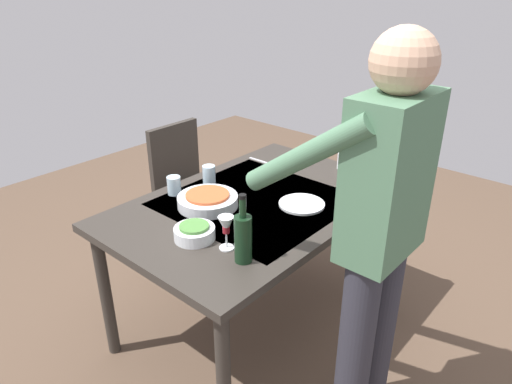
{
  "coord_description": "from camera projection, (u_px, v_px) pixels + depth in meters",
  "views": [
    {
      "loc": [
        1.6,
        1.39,
        1.83
      ],
      "look_at": [
        0.0,
        0.0,
        0.82
      ],
      "focal_mm": 32.72,
      "sensor_mm": 36.0,
      "label": 1
    }
  ],
  "objects": [
    {
      "name": "person_server",
      "position": [
        377.0,
        230.0,
        1.73
      ],
      "size": [
        0.42,
        0.61,
        1.69
      ],
      "color": "#2D2D38",
      "rests_on": "ground_plane"
    },
    {
      "name": "chair_near",
      "position": [
        186.0,
        183.0,
        3.17
      ],
      "size": [
        0.4,
        0.4,
        0.91
      ],
      "color": "black",
      "rests_on": "ground_plane"
    },
    {
      "name": "wine_glass_left",
      "position": [
        389.0,
        165.0,
        2.54
      ],
      "size": [
        0.07,
        0.07,
        0.15
      ],
      "color": "white",
      "rests_on": "dining_table"
    },
    {
      "name": "wine_bottle",
      "position": [
        243.0,
        237.0,
        1.84
      ],
      "size": [
        0.07,
        0.07,
        0.3
      ],
      "color": "black",
      "rests_on": "dining_table"
    },
    {
      "name": "side_bowl_salad",
      "position": [
        194.0,
        232.0,
        2.02
      ],
      "size": [
        0.18,
        0.18,
        0.07
      ],
      "color": "silver",
      "rests_on": "dining_table"
    },
    {
      "name": "dinner_plate_near",
      "position": [
        302.0,
        204.0,
        2.33
      ],
      "size": [
        0.23,
        0.23,
        0.01
      ],
      "primitive_type": "cylinder",
      "color": "silver",
      "rests_on": "dining_table"
    },
    {
      "name": "wine_glass_right",
      "position": [
        226.0,
        227.0,
        1.92
      ],
      "size": [
        0.07,
        0.07,
        0.15
      ],
      "color": "white",
      "rests_on": "dining_table"
    },
    {
      "name": "water_cup_far_left",
      "position": [
        344.0,
        161.0,
        2.74
      ],
      "size": [
        0.08,
        0.08,
        0.1
      ],
      "primitive_type": "cylinder",
      "color": "silver",
      "rests_on": "dining_table"
    },
    {
      "name": "water_cup_near_right",
      "position": [
        209.0,
        175.0,
        2.54
      ],
      "size": [
        0.07,
        0.07,
        0.11
      ],
      "primitive_type": "cylinder",
      "color": "silver",
      "rests_on": "dining_table"
    },
    {
      "name": "dining_table",
      "position": [
        256.0,
        214.0,
        2.41
      ],
      "size": [
        1.48,
        0.97,
        0.77
      ],
      "color": "#332D28",
      "rests_on": "ground_plane"
    },
    {
      "name": "serving_bowl_pasta",
      "position": [
        208.0,
        200.0,
        2.31
      ],
      "size": [
        0.3,
        0.3,
        0.07
      ],
      "color": "silver",
      "rests_on": "dining_table"
    },
    {
      "name": "table_fork",
      "position": [
        261.0,
        161.0,
        2.86
      ],
      "size": [
        0.01,
        0.18,
        0.0
      ],
      "primitive_type": "cube",
      "rotation": [
        0.0,
        0.0,
        0.0
      ],
      "color": "silver",
      "rests_on": "dining_table"
    },
    {
      "name": "water_cup_near_left",
      "position": [
        174.0,
        185.0,
        2.43
      ],
      "size": [
        0.07,
        0.07,
        0.1
      ],
      "primitive_type": "cylinder",
      "color": "silver",
      "rests_on": "dining_table"
    },
    {
      "name": "ground_plane",
      "position": [
        256.0,
        320.0,
        2.71
      ],
      "size": [
        6.0,
        6.0,
        0.0
      ],
      "primitive_type": "plane",
      "color": "brown"
    }
  ]
}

